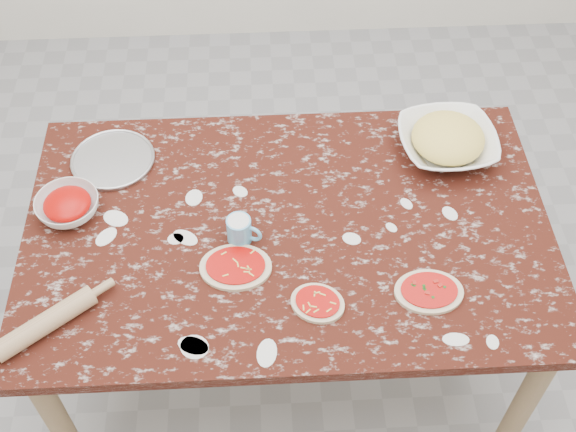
# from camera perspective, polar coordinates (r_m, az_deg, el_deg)

# --- Properties ---
(ground) EXTENTS (4.00, 4.00, 0.00)m
(ground) POSITION_cam_1_polar(r_m,az_deg,el_deg) (2.83, 0.00, -10.40)
(ground) COLOR gray
(worktable) EXTENTS (1.60, 1.00, 0.75)m
(worktable) POSITION_cam_1_polar(r_m,az_deg,el_deg) (2.27, 0.00, -2.14)
(worktable) COLOR #34110B
(worktable) RESTS_ON ground
(pizza_tray) EXTENTS (0.28, 0.28, 0.01)m
(pizza_tray) POSITION_cam_1_polar(r_m,az_deg,el_deg) (2.45, -13.56, 4.28)
(pizza_tray) COLOR #B2B2B7
(pizza_tray) RESTS_ON worktable
(sauce_bowl) EXTENTS (0.22, 0.22, 0.06)m
(sauce_bowl) POSITION_cam_1_polar(r_m,az_deg,el_deg) (2.32, -16.87, 0.73)
(sauce_bowl) COLOR white
(sauce_bowl) RESTS_ON worktable
(cheese_bowl) EXTENTS (0.34, 0.34, 0.08)m
(cheese_bowl) POSITION_cam_1_polar(r_m,az_deg,el_deg) (2.45, 12.35, 5.63)
(cheese_bowl) COLOR white
(cheese_bowl) RESTS_ON worktable
(flour_mug) EXTENTS (0.11, 0.07, 0.09)m
(flour_mug) POSITION_cam_1_polar(r_m,az_deg,el_deg) (2.14, -3.77, -1.08)
(flour_mug) COLOR #60B4E4
(flour_mug) RESTS_ON worktable
(pizza_left) EXTENTS (0.22, 0.17, 0.02)m
(pizza_left) POSITION_cam_1_polar(r_m,az_deg,el_deg) (2.11, -4.13, -4.00)
(pizza_left) COLOR beige
(pizza_left) RESTS_ON worktable
(pizza_mid) EXTENTS (0.19, 0.18, 0.02)m
(pizza_mid) POSITION_cam_1_polar(r_m,az_deg,el_deg) (2.04, 2.33, -6.83)
(pizza_mid) COLOR beige
(pizza_mid) RESTS_ON worktable
(pizza_right) EXTENTS (0.20, 0.15, 0.02)m
(pizza_right) POSITION_cam_1_polar(r_m,az_deg,el_deg) (2.09, 10.99, -5.83)
(pizza_right) COLOR beige
(pizza_right) RESTS_ON worktable
(rolling_pin) EXTENTS (0.27, 0.22, 0.06)m
(rolling_pin) POSITION_cam_1_polar(r_m,az_deg,el_deg) (2.08, -18.49, -7.98)
(rolling_pin) COLOR tan
(rolling_pin) RESTS_ON worktable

